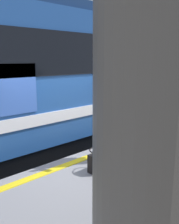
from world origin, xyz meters
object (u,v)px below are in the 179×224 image
object	(u,v)px
passenger	(110,104)
train_carriage	(35,71)
handbag	(100,161)
station_column	(150,83)

from	to	relation	value
passenger	train_carriage	bearing A→B (deg)	-93.91
train_carriage	handbag	bearing A→B (deg)	77.62
handbag	station_column	size ratio (longest dim) A/B	0.11
passenger	handbag	world-z (taller)	passenger
passenger	station_column	size ratio (longest dim) A/B	0.50
train_carriage	station_column	xyz separation A→B (m)	(2.88, 5.32, 0.23)
passenger	handbag	distance (m)	1.03
train_carriage	passenger	bearing A→B (deg)	86.09
passenger	station_column	bearing A→B (deg)	43.15
station_column	handbag	bearing A→B (deg)	-133.71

